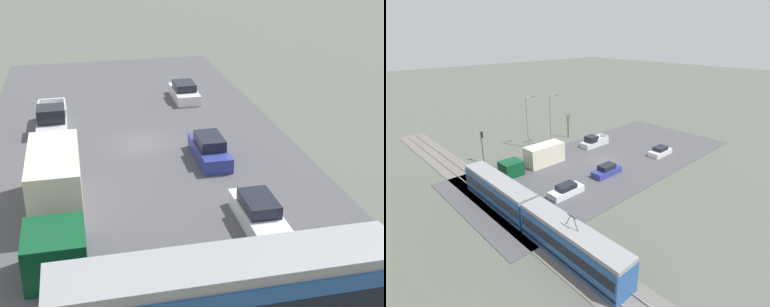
# 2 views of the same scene
# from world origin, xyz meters

# --- Properties ---
(ground_plane) EXTENTS (320.00, 320.00, 0.00)m
(ground_plane) POSITION_xyz_m (0.00, 0.00, 0.00)
(ground_plane) COLOR #565B51
(road_surface) EXTENTS (20.13, 46.06, 0.08)m
(road_surface) POSITION_xyz_m (0.00, 0.00, 0.04)
(road_surface) COLOR #4C4C51
(road_surface) RESTS_ON ground
(box_truck) EXTENTS (2.58, 10.40, 3.08)m
(box_truck) POSITION_xyz_m (5.32, 9.00, 1.50)
(box_truck) COLOR #0C4723
(box_truck) RESTS_ON ground
(pickup_truck) EXTENTS (2.02, 5.46, 1.92)m
(pickup_truck) POSITION_xyz_m (5.71, -3.77, 0.80)
(pickup_truck) COLOR silver
(pickup_truck) RESTS_ON ground
(sedan_car_0) EXTENTS (1.76, 4.65, 1.46)m
(sedan_car_0) POSITION_xyz_m (-4.28, 11.48, 0.68)
(sedan_car_0) COLOR silver
(sedan_car_0) RESTS_ON ground
(sedan_car_1) EXTENTS (1.75, 4.69, 1.57)m
(sedan_car_1) POSITION_xyz_m (-3.86, 3.53, 0.73)
(sedan_car_1) COLOR navy
(sedan_car_1) RESTS_ON ground
(sedan_car_2) EXTENTS (1.89, 4.41, 1.42)m
(sedan_car_2) POSITION_xyz_m (-4.84, -8.66, 0.67)
(sedan_car_2) COLOR silver
(sedan_car_2) RESTS_ON ground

